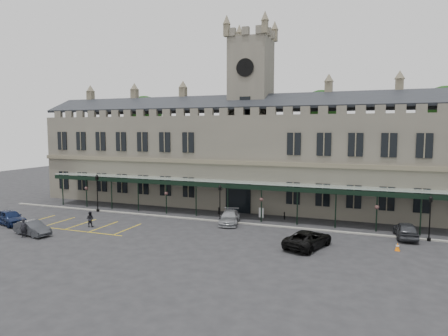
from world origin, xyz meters
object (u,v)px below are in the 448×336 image
(lamp_post_right, at_px, (430,214))
(station_building, at_px, (250,158))
(person_a, at_px, (24,228))
(car_van, at_px, (308,239))
(clock_tower, at_px, (251,108))
(sign_board, at_px, (261,213))
(car_left_a, at_px, (10,217))
(person_b, at_px, (90,219))
(car_taxi, at_px, (229,217))
(car_right_a, at_px, (406,230))
(traffic_cone, at_px, (397,247))
(lamp_post_left, at_px, (97,190))
(lamp_post_mid, at_px, (220,200))
(car_left_b, at_px, (32,228))

(lamp_post_right, bearing_deg, station_building, 152.65)
(station_building, height_order, person_a, station_building)
(station_building, xyz_separation_m, car_van, (10.44, -16.67, -5.71))
(clock_tower, relative_size, sign_board, 21.66)
(station_building, xyz_separation_m, car_left_a, (-21.00, -19.76, -5.66))
(clock_tower, height_order, person_b, clock_tower)
(car_left_a, relative_size, car_taxi, 0.98)
(station_building, xyz_separation_m, car_right_a, (18.62, -10.40, -5.68))
(car_van, distance_m, person_a, 26.68)
(station_building, xyz_separation_m, traffic_cone, (17.71, -14.91, -6.14))
(clock_tower, bearing_deg, car_taxi, -84.78)
(lamp_post_right, bearing_deg, clock_tower, 152.46)
(station_building, height_order, car_van, station_building)
(lamp_post_left, bearing_deg, lamp_post_mid, 1.28)
(car_taxi, xyz_separation_m, car_right_a, (17.62, 0.47, 0.09))
(lamp_post_mid, distance_m, car_right_a, 19.01)
(clock_tower, bearing_deg, lamp_post_left, -146.94)
(lamp_post_left, xyz_separation_m, person_a, (1.17, -12.33, -1.89))
(lamp_post_right, height_order, car_right_a, lamp_post_right)
(lamp_post_left, xyz_separation_m, car_right_a, (35.25, 0.34, -2.00))
(station_building, distance_m, car_right_a, 22.07)
(traffic_cone, height_order, car_right_a, car_right_a)
(sign_board, distance_m, car_left_a, 27.70)
(lamp_post_right, relative_size, sign_board, 3.76)
(traffic_cone, relative_size, person_a, 0.38)
(traffic_cone, relative_size, car_left_b, 0.16)
(person_b, bearing_deg, lamp_post_left, -71.13)
(lamp_post_right, relative_size, person_b, 2.59)
(car_left_a, height_order, car_right_a, car_left_a)
(clock_tower, relative_size, person_a, 13.79)
(car_left_a, distance_m, car_taxi, 23.73)
(clock_tower, bearing_deg, car_right_a, -29.39)
(lamp_post_right, distance_m, traffic_cone, 5.60)
(lamp_post_mid, relative_size, sign_board, 3.67)
(lamp_post_left, relative_size, car_van, 0.86)
(lamp_post_left, xyz_separation_m, car_left_b, (1.29, -11.43, -2.09))
(car_left_a, xyz_separation_m, car_left_b, (5.67, -2.41, -0.10))
(car_taxi, bearing_deg, car_van, -45.21)
(clock_tower, xyz_separation_m, person_a, (-15.46, -23.16, -12.21))
(car_van, bearing_deg, car_taxi, -13.11)
(car_left_b, bearing_deg, car_taxi, -43.15)
(lamp_post_left, xyz_separation_m, lamp_post_right, (37.20, 0.09, -0.24))
(station_building, distance_m, car_left_a, 29.38)
(person_a, bearing_deg, car_left_b, 59.84)
(person_a, distance_m, person_b, 6.45)
(car_left_b, bearing_deg, station_building, -22.49)
(clock_tower, xyz_separation_m, traffic_cone, (17.71, -15.00, -12.78))
(car_left_a, relative_size, car_van, 0.87)
(traffic_cone, height_order, sign_board, sign_board)
(lamp_post_mid, height_order, car_van, lamp_post_mid)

